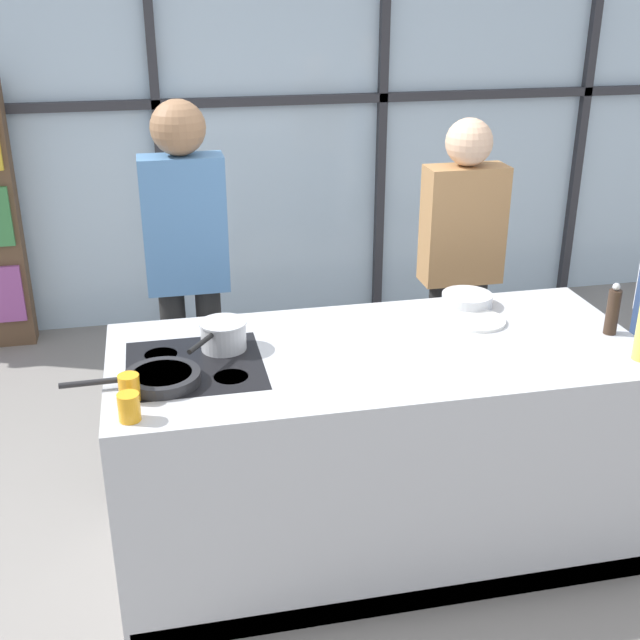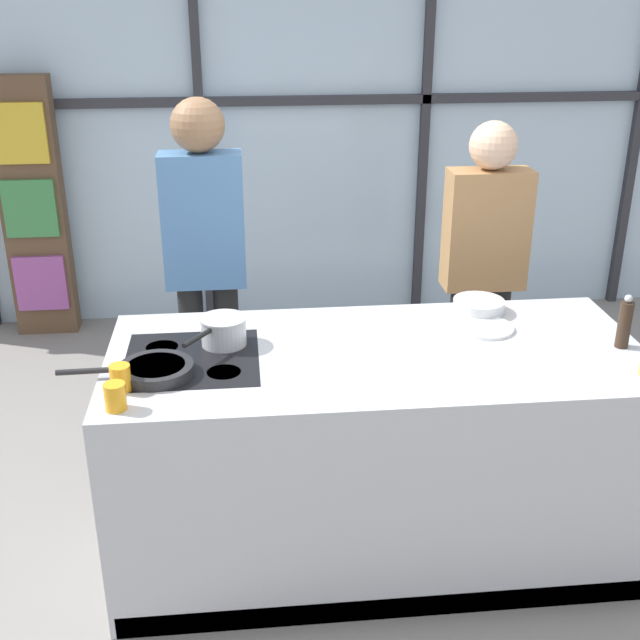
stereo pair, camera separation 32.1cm
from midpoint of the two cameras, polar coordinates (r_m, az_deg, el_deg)
ground_plane at (r=3.70m, az=6.26°, el=-15.42°), size 18.00×18.00×0.00m
back_window_wall at (r=5.64m, az=1.20°, el=14.04°), size 6.40×0.10×2.80m
bookshelf at (r=5.66m, az=-18.19°, el=7.42°), size 0.40×0.19×1.74m
demo_island at (r=3.43m, az=6.58°, el=-9.33°), size 2.14×0.94×0.93m
spectator_far_left at (r=3.93m, az=-5.86°, el=4.71°), size 0.39×0.25×1.81m
spectator_center_left at (r=4.19m, az=13.73°, el=3.92°), size 0.41×0.23×1.68m
frying_pan at (r=3.01m, az=-8.74°, el=-3.57°), size 0.50×0.28×0.04m
saucepan at (r=3.22m, az=-4.08°, el=-0.79°), size 0.25×0.31×0.12m
white_plate at (r=3.48m, az=14.23°, el=-0.58°), size 0.25×0.25×0.01m
mixing_bowl at (r=3.64m, az=13.72°, el=0.96°), size 0.23×0.23×0.06m
pepper_grinder at (r=3.46m, az=23.38°, el=-0.28°), size 0.05×0.05×0.22m
juice_glass_near at (r=2.79m, az=-11.19°, el=-5.45°), size 0.07×0.07×0.10m
juice_glass_far at (r=2.92m, az=-10.98°, el=-4.14°), size 0.07×0.07×0.10m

